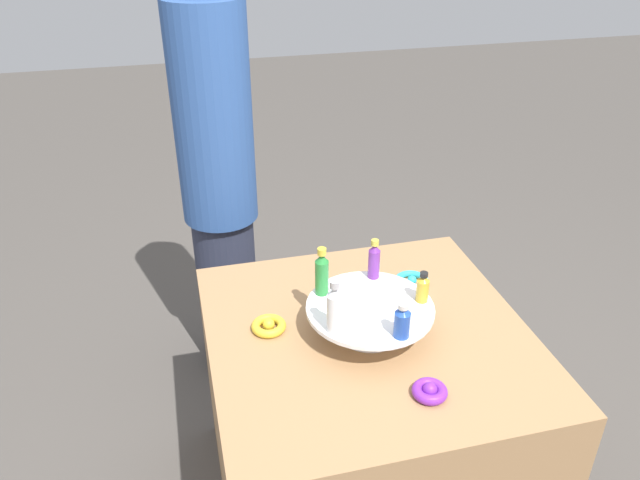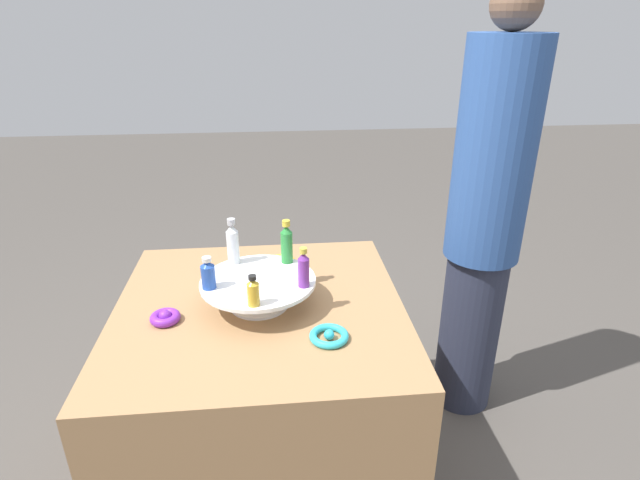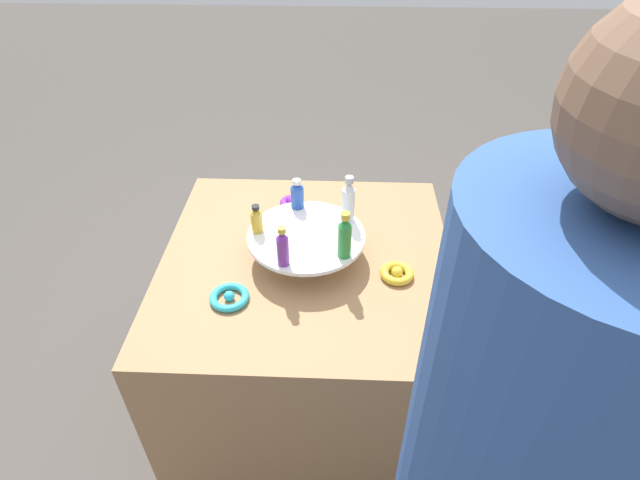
% 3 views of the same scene
% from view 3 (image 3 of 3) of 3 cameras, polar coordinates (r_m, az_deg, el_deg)
% --- Properties ---
extents(ground_plane, '(12.00, 12.00, 0.00)m').
position_cam_3_polar(ground_plane, '(2.03, -1.19, -17.19)').
color(ground_plane, '#4C4742').
extents(party_table, '(0.87, 0.87, 0.70)m').
position_cam_3_polar(party_table, '(1.76, -1.34, -10.70)').
color(party_table, '#9E754C').
rests_on(party_table, ground_plane).
extents(display_stand, '(0.35, 0.35, 0.09)m').
position_cam_3_polar(display_stand, '(1.47, -1.57, -0.12)').
color(display_stand, white).
rests_on(display_stand, party_table).
extents(bottle_purple, '(0.03, 0.03, 0.12)m').
position_cam_3_polar(bottle_purple, '(1.32, -4.28, -0.87)').
color(bottle_purple, '#702D93').
rests_on(bottle_purple, display_stand).
extents(bottle_green, '(0.04, 0.04, 0.14)m').
position_cam_3_polar(bottle_green, '(1.34, 2.84, 0.39)').
color(bottle_green, '#288438').
rests_on(bottle_green, display_stand).
extents(bottle_clear, '(0.04, 0.04, 0.15)m').
position_cam_3_polar(bottle_clear, '(1.47, 3.27, 4.51)').
color(bottle_clear, silver).
rests_on(bottle_clear, display_stand).
extents(bottle_blue, '(0.04, 0.04, 0.10)m').
position_cam_3_polar(bottle_blue, '(1.54, -2.62, 5.20)').
color(bottle_blue, '#234CAD').
rests_on(bottle_blue, display_stand).
extents(bottle_gold, '(0.03, 0.03, 0.09)m').
position_cam_3_polar(bottle_gold, '(1.45, -7.25, 2.33)').
color(bottle_gold, gold).
rests_on(bottle_gold, display_stand).
extents(ribbon_bow_purple, '(0.09, 0.09, 0.04)m').
position_cam_3_polar(ribbon_bow_purple, '(1.72, -3.17, 4.27)').
color(ribbon_bow_purple, purple).
rests_on(ribbon_bow_purple, party_table).
extents(ribbon_bow_teal, '(0.11, 0.11, 0.03)m').
position_cam_3_polar(ribbon_bow_teal, '(1.39, -10.32, -6.43)').
color(ribbon_bow_teal, '#2DB7CC').
rests_on(ribbon_bow_teal, party_table).
extents(ribbon_bow_gold, '(0.10, 0.10, 0.03)m').
position_cam_3_polar(ribbon_bow_gold, '(1.45, 8.78, -3.77)').
color(ribbon_bow_gold, gold).
rests_on(ribbon_bow_gold, party_table).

